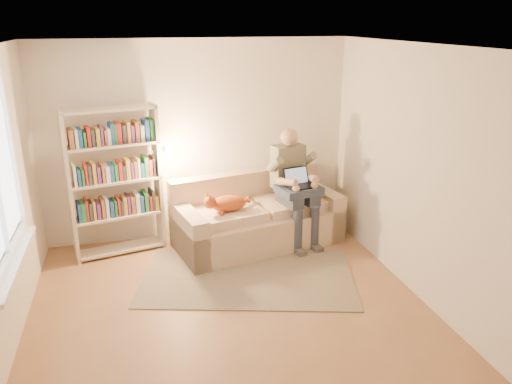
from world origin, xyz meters
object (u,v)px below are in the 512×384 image
object	(u,v)px
sofa	(256,219)
cat	(224,204)
laptop	(299,181)
person	(293,180)
bookshelf	(115,175)

from	to	relation	value
sofa	cat	distance (m)	0.63
cat	laptop	distance (m)	1.00
laptop	person	bearing A→B (deg)	95.01
cat	bookshelf	xyz separation A→B (m)	(-1.27, 0.39, 0.35)
person	bookshelf	size ratio (longest dim) A/B	0.81
cat	bookshelf	size ratio (longest dim) A/B	0.35
sofa	person	bearing A→B (deg)	-19.39
sofa	laptop	world-z (taller)	laptop
person	bookshelf	distance (m)	2.23
sofa	laptop	xyz separation A→B (m)	(0.51, -0.19, 0.54)
person	laptop	size ratio (longest dim) A/B	3.84
cat	person	bearing A→B (deg)	-1.40
person	laptop	world-z (taller)	person
sofa	cat	world-z (taller)	sofa
cat	bookshelf	distance (m)	1.37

